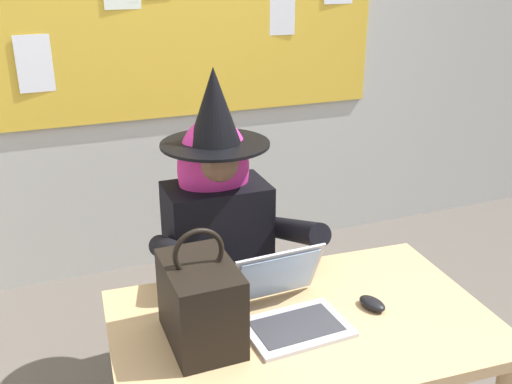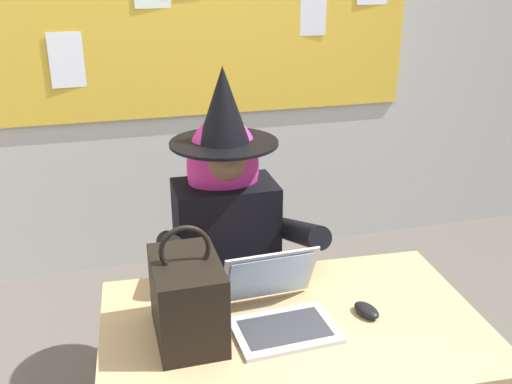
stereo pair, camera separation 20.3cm
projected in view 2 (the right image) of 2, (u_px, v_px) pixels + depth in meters
wall_back_bulletin at (211, 48)px, 3.37m from camera, size 5.61×2.09×2.63m
desk_main at (293, 347)px, 1.90m from camera, size 1.28×0.85×0.72m
chair_at_desk at (223, 275)px, 2.60m from camera, size 0.44×0.44×0.88m
person_costumed at (229, 228)px, 2.38m from camera, size 0.60×0.68×1.43m
laptop at (278, 308)px, 1.85m from camera, size 0.33×0.33×0.22m
computer_mouse at (367, 310)px, 1.90m from camera, size 0.08×0.12×0.03m
handbag at (187, 298)px, 1.75m from camera, size 0.20×0.30×0.38m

